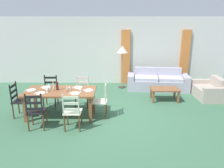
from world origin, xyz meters
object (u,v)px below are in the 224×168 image
at_px(dining_chair_far_left, 51,91).
at_px(wine_glass_near_right, 80,88).
at_px(wine_glass_near_left, 47,88).
at_px(wine_bottle, 57,86).
at_px(dining_chair_near_left, 36,111).
at_px(dining_chair_far_right, 82,91).
at_px(dining_chair_near_right, 72,112).
at_px(dining_chair_head_west, 19,100).
at_px(dining_table, 60,93).
at_px(dining_chair_head_east, 102,100).
at_px(wine_glass_far_left, 49,85).
at_px(coffee_table, 165,90).
at_px(armchair_upholstered, 210,91).
at_px(standing_lamp, 122,52).
at_px(coffee_cup_primary, 69,89).
at_px(couch, 157,82).
at_px(coffee_cup_secondary, 47,89).

height_order(dining_chair_far_left, wine_glass_near_right, dining_chair_far_left).
bearing_deg(wine_glass_near_left, wine_bottle, 41.82).
relative_size(dining_chair_near_left, dining_chair_far_right, 1.00).
xyz_separation_m(dining_chair_near_right, dining_chair_head_west, (-1.61, 0.75, 0.00)).
distance_m(dining_table, dining_chair_head_east, 1.14).
bearing_deg(wine_glass_far_left, dining_chair_head_west, -169.67).
height_order(dining_chair_near_left, wine_glass_near_left, dining_chair_near_left).
distance_m(wine_bottle, coffee_table, 3.46).
distance_m(armchair_upholstered, standing_lamp, 3.39).
bearing_deg(dining_chair_near_right, dining_table, 120.98).
relative_size(dining_chair_head_west, dining_chair_head_east, 1.00).
height_order(dining_chair_far_right, dining_chair_head_west, same).
bearing_deg(wine_bottle, coffee_cup_primary, -4.61).
bearing_deg(dining_chair_near_right, dining_chair_head_east, 48.57).
height_order(wine_bottle, coffee_table, wine_bottle).
height_order(dining_chair_head_west, armchair_upholstered, dining_chair_head_west).
bearing_deg(dining_chair_far_right, armchair_upholstered, 10.17).
distance_m(wine_glass_near_left, coffee_table, 3.74).
distance_m(dining_chair_head_west, dining_chair_head_east, 2.26).
height_order(dining_table, coffee_cup_primary, coffee_cup_primary).
distance_m(dining_chair_near_left, coffee_cup_primary, 1.07).
bearing_deg(dining_chair_near_right, coffee_table, 36.94).
bearing_deg(dining_chair_far_left, dining_chair_head_east, -24.96).
bearing_deg(wine_glass_far_left, dining_chair_far_right, 36.23).
distance_m(dining_chair_head_east, couch, 3.19).
distance_m(dining_chair_head_west, wine_glass_far_left, 0.91).
xyz_separation_m(dining_table, dining_chair_head_east, (1.12, -0.02, -0.19)).
height_order(dining_chair_near_right, wine_glass_far_left, dining_chair_near_right).
bearing_deg(dining_chair_near_left, standing_lamp, 57.00).
bearing_deg(wine_bottle, dining_chair_far_left, 120.91).
distance_m(dining_table, wine_glass_far_left, 0.40).
distance_m(dining_chair_far_left, dining_chair_head_west, 0.99).
height_order(dining_table, dining_chair_far_right, dining_chair_far_right).
distance_m(wine_glass_near_right, standing_lamp, 3.06).
distance_m(dining_chair_head_west, standing_lamp, 4.05).
height_order(wine_glass_far_left, armchair_upholstered, wine_glass_far_left).
bearing_deg(armchair_upholstered, standing_lamp, 158.85).
bearing_deg(dining_chair_far_right, dining_chair_far_left, 179.92).
height_order(dining_chair_near_right, coffee_table, dining_chair_near_right).
xyz_separation_m(dining_chair_far_right, coffee_cup_primary, (-0.24, -0.70, 0.32)).
xyz_separation_m(wine_glass_near_left, coffee_cup_secondary, (-0.04, 0.14, -0.07)).
relative_size(dining_table, dining_chair_head_west, 1.98).
distance_m(wine_glass_far_left, couch, 4.20).
xyz_separation_m(dining_chair_near_right, wine_bottle, (-0.54, 0.82, 0.39)).
relative_size(dining_chair_near_left, dining_chair_far_left, 1.00).
bearing_deg(coffee_cup_primary, wine_glass_far_left, 169.56).
height_order(wine_glass_far_left, coffee_table, wine_glass_far_left).
distance_m(dining_chair_near_right, wine_glass_near_left, 1.06).
xyz_separation_m(dining_chair_near_left, dining_chair_head_east, (1.54, 0.72, 0.00)).
relative_size(wine_glass_near_left, couch, 0.07).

